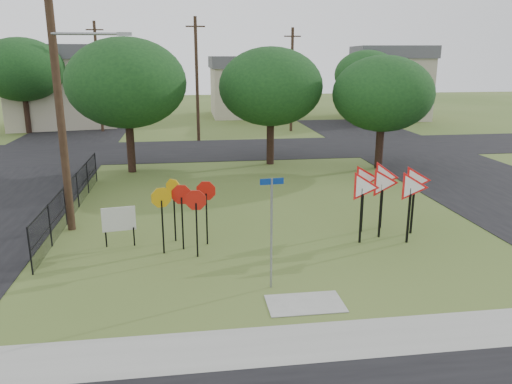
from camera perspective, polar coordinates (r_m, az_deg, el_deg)
The scene contains 23 objects.
ground at distance 15.56m, azimuth 3.56°, elevation -8.54°, with size 140.00×140.00×0.00m, color #415921.
sidewalk at distance 11.94m, azimuth 7.73°, elevation -16.55°, with size 30.00×1.60×0.02m, color gray.
planting_strip at distance 10.99m, azimuth 9.50°, elevation -19.78°, with size 30.00×0.80×0.02m, color #415921.
street_right at distance 28.89m, azimuth 23.35°, elevation 1.52°, with size 8.00×50.00×0.02m, color black.
street_far at distance 34.63m, azimuth -3.04°, elevation 4.88°, with size 60.00×8.00×0.02m, color black.
curb_pad at distance 13.45m, azimuth 5.64°, elevation -12.58°, with size 2.00×1.20×0.02m, color gray.
street_name_sign at distance 13.58m, azimuth 1.77°, elevation -3.99°, with size 0.65×0.08×3.15m.
stop_sign_cluster at distance 16.55m, azimuth -8.25°, elevation -0.98°, with size 2.13×1.86×2.25m.
yield_sign_cluster at distance 18.13m, azimuth 14.66°, elevation 0.77°, with size 3.25×2.22×2.57m.
info_board at distance 17.44m, azimuth -15.41°, elevation -3.14°, with size 1.11×0.22×1.39m.
utility_pole_main at distance 18.95m, azimuth -21.56°, elevation 11.04°, with size 3.55×0.33×10.00m.
far_pole_a at distance 37.98m, azimuth -6.77°, elevation 12.70°, with size 1.40×0.24×9.00m.
far_pole_b at distance 42.91m, azimuth 4.11°, elevation 12.72°, with size 1.40×0.24×8.50m.
far_pole_c at distance 44.53m, azimuth -17.57°, elevation 12.49°, with size 1.40×0.24×9.00m.
fence_run at distance 21.43m, azimuth -20.31°, elevation -0.52°, with size 0.05×11.55×1.50m.
house_left at distance 49.26m, azimuth -21.41°, elevation 11.25°, with size 10.58×8.88×7.20m.
house_mid at distance 54.46m, azimuth -0.70°, elevation 12.05°, with size 8.40×8.40×6.20m.
house_right at distance 54.20m, azimuth 15.06°, elevation 12.05°, with size 8.30×8.30×7.20m.
tree_near_left at distance 28.13m, azimuth -14.59°, elevation 11.95°, with size 6.40×6.40×7.27m.
tree_near_mid at distance 29.40m, azimuth 1.69°, elevation 11.93°, with size 6.00×6.00×6.80m.
tree_near_right at distance 29.13m, azimuth 14.30°, elevation 10.82°, with size 5.60×5.60×6.33m.
tree_far_left at distance 45.85m, azimuth -25.21°, elevation 12.54°, with size 6.80×6.80×7.73m.
tree_far_right at distance 48.98m, azimuth 12.54°, elevation 12.95°, with size 6.00×6.00×6.80m.
Camera 1 is at (-2.92, -13.93, 6.30)m, focal length 35.00 mm.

